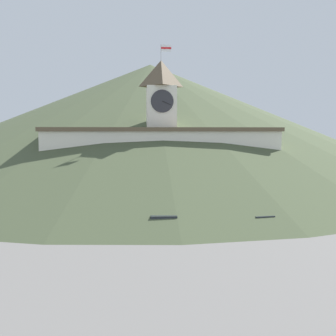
% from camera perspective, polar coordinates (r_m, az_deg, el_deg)
% --- Properties ---
extents(ground_plane, '(160.00, 160.00, 0.00)m').
position_cam_1_polar(ground_plane, '(42.03, 0.80, -8.57)').
color(ground_plane, '#605E5B').
extents(civic_building, '(35.89, 10.49, 23.70)m').
position_cam_1_polar(civic_building, '(59.28, -1.05, 1.50)').
color(civic_building, silver).
rests_on(civic_building, ground).
extents(banner_fence, '(33.85, 0.12, 2.24)m').
position_cam_1_polar(banner_fence, '(51.97, -0.40, -4.59)').
color(banner_fence, red).
rests_on(banner_fence, ground).
extents(hillside_backdrop, '(128.97, 128.97, 27.34)m').
position_cam_1_polar(hillside_backdrop, '(97.45, -2.69, 7.52)').
color(hillside_backdrop, '#424C33').
rests_on(hillside_backdrop, ground).
extents(street_lamp_far_left, '(1.26, 0.36, 4.23)m').
position_cam_1_polar(street_lamp_far_left, '(52.63, -6.15, -2.26)').
color(street_lamp_far_left, black).
rests_on(street_lamp_far_left, ground).
extents(street_lamp_center, '(1.26, 0.36, 5.04)m').
position_cam_1_polar(street_lamp_center, '(53.70, 6.74, -1.56)').
color(street_lamp_center, black).
rests_on(street_lamp_center, ground).
extents(car_black_suv, '(4.97, 2.50, 1.80)m').
position_cam_1_polar(car_black_suv, '(38.82, -0.67, -8.49)').
color(car_black_suv, black).
rests_on(car_black_suv, ground).
extents(car_gray_pickup, '(5.35, 2.46, 1.75)m').
position_cam_1_polar(car_gray_pickup, '(48.74, 8.62, -5.70)').
color(car_gray_pickup, slate).
rests_on(car_gray_pickup, ground).
extents(car_white_taxi, '(4.64, 2.44, 1.50)m').
position_cam_1_polar(car_white_taxi, '(45.14, -10.67, -6.78)').
color(car_white_taxi, white).
rests_on(car_white_taxi, ground).
extents(car_silver_hatch, '(4.08, 2.39, 1.50)m').
position_cam_1_polar(car_silver_hatch, '(41.19, 14.16, -8.04)').
color(car_silver_hatch, '#B7B7BC').
rests_on(car_silver_hatch, ground).
extents(car_green_wagon, '(4.75, 2.47, 1.55)m').
position_cam_1_polar(car_green_wagon, '(48.47, 19.15, -6.11)').
color(car_green_wagon, '#2D663D').
rests_on(car_green_wagon, ground).
extents(car_yellow_coupe, '(4.31, 2.36, 1.35)m').
position_cam_1_polar(car_yellow_coupe, '(41.51, -19.46, -8.18)').
color(car_yellow_coupe, yellow).
rests_on(car_yellow_coupe, ground).
extents(pedestrian, '(0.48, 0.48, 1.72)m').
position_cam_1_polar(pedestrian, '(49.95, 12.84, -5.35)').
color(pedestrian, olive).
rests_on(pedestrian, ground).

